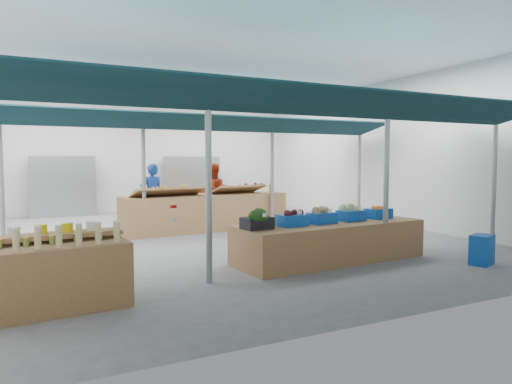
% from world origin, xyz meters
% --- Properties ---
extents(floor, '(13.00, 13.00, 0.00)m').
position_xyz_m(floor, '(0.00, 0.00, 0.00)').
color(floor, slate).
rests_on(floor, ground).
extents(hall, '(13.00, 13.00, 13.00)m').
position_xyz_m(hall, '(0.00, 1.44, 2.65)').
color(hall, silver).
rests_on(hall, ground).
extents(pole_grid, '(10.00, 4.60, 3.00)m').
position_xyz_m(pole_grid, '(0.75, -1.75, 1.81)').
color(pole_grid, gray).
rests_on(pole_grid, floor).
extents(awnings, '(9.50, 7.08, 0.30)m').
position_xyz_m(awnings, '(0.75, -1.75, 2.78)').
color(awnings, '#0A292D').
rests_on(awnings, pole_grid).
extents(back_shelving_left, '(2.00, 0.50, 2.00)m').
position_xyz_m(back_shelving_left, '(-2.50, 6.00, 1.00)').
color(back_shelving_left, '#B23F33').
rests_on(back_shelving_left, floor).
extents(back_shelving_right, '(2.00, 0.50, 2.00)m').
position_xyz_m(back_shelving_right, '(2.00, 6.00, 1.00)').
color(back_shelving_right, '#B23F33').
rests_on(back_shelving_right, floor).
extents(bottle_shelf, '(1.94, 1.27, 1.11)m').
position_xyz_m(bottle_shelf, '(-3.24, -4.31, 0.45)').
color(bottle_shelf, brown).
rests_on(bottle_shelf, floor).
extents(veg_counter, '(3.77, 1.49, 0.72)m').
position_xyz_m(veg_counter, '(1.59, -3.52, 0.36)').
color(veg_counter, brown).
rests_on(veg_counter, floor).
extents(fruit_counter, '(4.55, 1.42, 0.96)m').
position_xyz_m(fruit_counter, '(0.77, 1.04, 0.48)').
color(fruit_counter, brown).
rests_on(fruit_counter, floor).
extents(far_counter, '(4.60, 1.66, 0.81)m').
position_xyz_m(far_counter, '(1.31, 3.33, 0.41)').
color(far_counter, brown).
rests_on(far_counter, floor).
extents(crate_stack, '(0.53, 0.45, 0.54)m').
position_xyz_m(crate_stack, '(3.84, -5.03, 0.27)').
color(crate_stack, '#104EB3').
rests_on(crate_stack, floor).
extents(vendor_left, '(0.69, 0.48, 1.79)m').
position_xyz_m(vendor_left, '(-0.43, 2.14, 0.90)').
color(vendor_left, '#1A44AF').
rests_on(vendor_left, floor).
extents(vendor_right, '(0.92, 0.75, 1.79)m').
position_xyz_m(vendor_right, '(1.37, 2.14, 0.90)').
color(vendor_right, '#9E2E13').
rests_on(vendor_right, floor).
extents(crate_broccoli, '(0.55, 0.44, 0.35)m').
position_xyz_m(crate_broccoli, '(0.00, -3.64, 0.88)').
color(crate_broccoli, black).
rests_on(crate_broccoli, veg_counter).
extents(crate_beets, '(0.55, 0.44, 0.29)m').
position_xyz_m(crate_beets, '(0.72, -3.59, 0.85)').
color(crate_beets, '#104EB3').
rests_on(crate_beets, veg_counter).
extents(crate_celeriac, '(0.55, 0.44, 0.31)m').
position_xyz_m(crate_celeriac, '(1.38, -3.54, 0.86)').
color(crate_celeriac, '#104EB3').
rests_on(crate_celeriac, veg_counter).
extents(crate_cabbage, '(0.55, 0.44, 0.35)m').
position_xyz_m(crate_cabbage, '(2.10, -3.49, 0.88)').
color(crate_cabbage, '#104EB3').
rests_on(crate_cabbage, veg_counter).
extents(crate_carrots, '(0.55, 0.44, 0.29)m').
position_xyz_m(crate_carrots, '(2.82, -3.43, 0.83)').
color(crate_carrots, '#104EB3').
rests_on(crate_carrots, veg_counter).
extents(sparrow, '(0.12, 0.09, 0.11)m').
position_xyz_m(sparrow, '(-0.15, -3.78, 0.97)').
color(sparrow, brown).
rests_on(sparrow, crate_broccoli).
extents(pole_ribbon, '(0.12, 0.12, 0.28)m').
position_xyz_m(pole_ribbon, '(-1.27, -2.99, 1.08)').
color(pole_ribbon, '#A90C0B').
rests_on(pole_ribbon, pole_grid).
extents(apple_heap_yellow, '(1.99, 0.99, 0.27)m').
position_xyz_m(apple_heap_yellow, '(-0.29, 0.84, 1.13)').
color(apple_heap_yellow, '#997247').
rests_on(apple_heap_yellow, fruit_counter).
extents(apple_heap_red, '(1.59, 0.93, 0.27)m').
position_xyz_m(apple_heap_red, '(1.68, 1.00, 1.13)').
color(apple_heap_red, '#997247').
rests_on(apple_heap_red, fruit_counter).
extents(pineapple, '(0.14, 0.14, 0.39)m').
position_xyz_m(pineapple, '(2.80, 1.09, 1.14)').
color(pineapple, '#8C6019').
rests_on(pineapple, fruit_counter).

